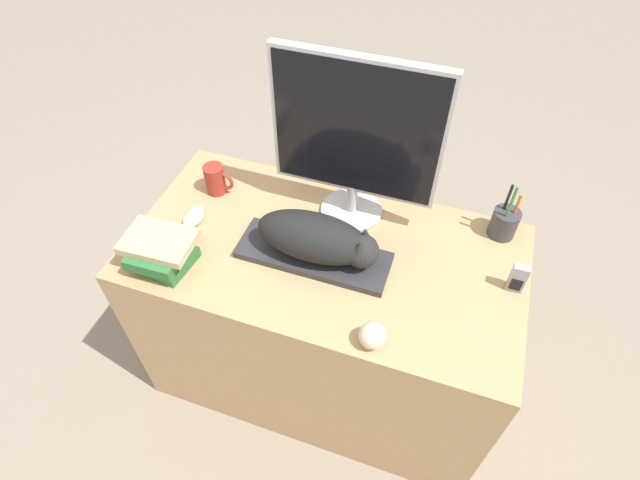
{
  "coord_description": "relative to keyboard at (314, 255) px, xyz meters",
  "views": [
    {
      "loc": [
        0.33,
        -0.66,
        1.98
      ],
      "look_at": [
        -0.01,
        0.32,
        0.83
      ],
      "focal_mm": 28.0,
      "sensor_mm": 36.0,
      "label": 1
    }
  ],
  "objects": [
    {
      "name": "computer_mouse",
      "position": [
        -0.43,
        0.02,
        0.01
      ],
      "size": [
        0.06,
        0.1,
        0.04
      ],
      "color": "silver",
      "rests_on": "desk"
    },
    {
      "name": "desk",
      "position": [
        0.02,
        0.04,
        -0.4
      ],
      "size": [
        1.26,
        0.66,
        0.77
      ],
      "color": "tan",
      "rests_on": "ground_plane"
    },
    {
      "name": "keyboard",
      "position": [
        0.0,
        0.0,
        0.0
      ],
      "size": [
        0.48,
        0.17,
        0.02
      ],
      "color": "#2D2D33",
      "rests_on": "desk"
    },
    {
      "name": "book_stack",
      "position": [
        -0.43,
        -0.17,
        0.04
      ],
      "size": [
        0.22,
        0.18,
        0.11
      ],
      "color": "#2D6B38",
      "rests_on": "desk"
    },
    {
      "name": "monitor",
      "position": [
        0.05,
        0.23,
        0.3
      ],
      "size": [
        0.52,
        0.21,
        0.57
      ],
      "color": "#B7B7BC",
      "rests_on": "desk"
    },
    {
      "name": "baseball",
      "position": [
        0.25,
        -0.24,
        0.03
      ],
      "size": [
        0.08,
        0.08,
        0.08
      ],
      "color": "beige",
      "rests_on": "desk"
    },
    {
      "name": "phone",
      "position": [
        0.6,
        0.08,
        0.04
      ],
      "size": [
        0.05,
        0.03,
        0.1
      ],
      "color": "#99999E",
      "rests_on": "desk"
    },
    {
      "name": "pen_cup",
      "position": [
        0.54,
        0.3,
        0.04
      ],
      "size": [
        0.09,
        0.09,
        0.22
      ],
      "color": "#38383D",
      "rests_on": "desk"
    },
    {
      "name": "ground_plane",
      "position": [
        0.02,
        -0.29,
        -0.79
      ],
      "size": [
        12.0,
        12.0,
        0.0
      ],
      "primitive_type": "plane",
      "color": "gray"
    },
    {
      "name": "cat",
      "position": [
        0.02,
        -0.0,
        0.08
      ],
      "size": [
        0.38,
        0.16,
        0.15
      ],
      "color": "black",
      "rests_on": "keyboard"
    },
    {
      "name": "coffee_mug",
      "position": [
        -0.43,
        0.18,
        0.04
      ],
      "size": [
        0.11,
        0.07,
        0.11
      ],
      "color": "#9E2D23",
      "rests_on": "desk"
    }
  ]
}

